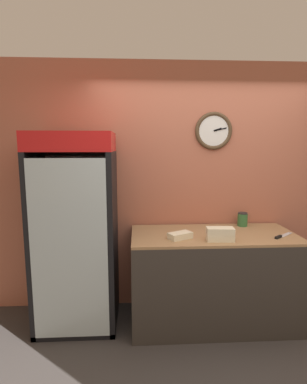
# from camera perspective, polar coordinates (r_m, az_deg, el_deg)

# --- Properties ---
(wall_back) EXTENTS (5.20, 0.10, 2.70)m
(wall_back) POSITION_cam_1_polar(r_m,az_deg,el_deg) (3.41, 9.82, 0.98)
(wall_back) COLOR #B7664C
(wall_back) RESTS_ON ground_plane
(prep_counter) EXTENTS (1.64, 0.75, 0.94)m
(prep_counter) POSITION_cam_1_polar(r_m,az_deg,el_deg) (3.26, 11.12, -15.72)
(prep_counter) COLOR #332D28
(prep_counter) RESTS_ON ground_plane
(beverage_cooler) EXTENTS (0.78, 0.66, 1.94)m
(beverage_cooler) POSITION_cam_1_polar(r_m,az_deg,el_deg) (3.12, -14.43, -5.47)
(beverage_cooler) COLOR black
(beverage_cooler) RESTS_ON ground_plane
(sandwich_stack_bottom) EXTENTS (0.26, 0.13, 0.06)m
(sandwich_stack_bottom) POSITION_cam_1_polar(r_m,az_deg,el_deg) (2.87, 12.58, -8.46)
(sandwich_stack_bottom) COLOR beige
(sandwich_stack_bottom) RESTS_ON prep_counter
(sandwich_stack_middle) EXTENTS (0.26, 0.14, 0.06)m
(sandwich_stack_middle) POSITION_cam_1_polar(r_m,az_deg,el_deg) (2.85, 12.62, -7.26)
(sandwich_stack_middle) COLOR beige
(sandwich_stack_middle) RESTS_ON sandwich_stack_bottom
(sandwich_flat_left) EXTENTS (0.25, 0.21, 0.06)m
(sandwich_flat_left) POSITION_cam_1_polar(r_m,az_deg,el_deg) (2.88, 5.10, -8.26)
(sandwich_flat_left) COLOR beige
(sandwich_flat_left) RESTS_ON prep_counter
(chefs_knife) EXTENTS (0.27, 0.23, 0.02)m
(chefs_knife) POSITION_cam_1_polar(r_m,az_deg,el_deg) (3.18, 23.16, -7.73)
(chefs_knife) COLOR silver
(chefs_knife) RESTS_ON prep_counter
(condiment_jar) EXTENTS (0.11, 0.11, 0.15)m
(condiment_jar) POSITION_cam_1_polar(r_m,az_deg,el_deg) (3.43, 16.60, -5.02)
(condiment_jar) COLOR #336B38
(condiment_jar) RESTS_ON prep_counter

